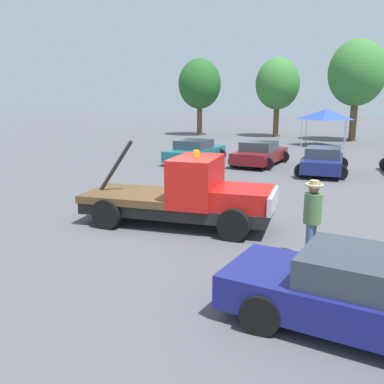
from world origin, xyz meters
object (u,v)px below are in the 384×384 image
object	(u,v)px
tree_left	(278,84)
tree_center	(357,73)
tow_truck	(187,196)
parked_car_maroon	(260,154)
parked_car_navy	(323,161)
tree_right	(200,84)
canopy_tent_blue	(326,114)
parked_car_teal	(195,151)
person_near_truck	(312,213)

from	to	relation	value
tree_left	tree_center	distance (m)	7.14
tow_truck	parked_car_maroon	bearing A→B (deg)	87.98
parked_car_navy	tree_left	distance (m)	20.51
tree_center	tree_right	xyz separation A→B (m)	(-14.23, 0.56, -0.74)
canopy_tent_blue	tree_center	xyz separation A→B (m)	(1.97, 4.77, 3.23)
canopy_tent_blue	tree_center	distance (m)	6.09
parked_car_maroon	tree_left	bearing A→B (deg)	13.99
canopy_tent_blue	tree_right	bearing A→B (deg)	156.48
parked_car_teal	tree_left	world-z (taller)	tree_left
person_near_truck	parked_car_teal	xyz separation A→B (m)	(-7.92, 13.16, -0.48)
parked_car_navy	canopy_tent_blue	distance (m)	12.90
tow_truck	parked_car_teal	bearing A→B (deg)	105.42
canopy_tent_blue	tree_left	size ratio (longest dim) A/B	0.43
person_near_truck	parked_car_teal	size ratio (longest dim) A/B	0.41
parked_car_navy	tree_center	size ratio (longest dim) A/B	0.51
tow_truck	person_near_truck	size ratio (longest dim) A/B	3.05
person_near_truck	tow_truck	bearing A→B (deg)	172.17
tree_left	tree_right	distance (m)	7.42
parked_car_navy	tow_truck	bearing A→B (deg)	162.46
tree_right	parked_car_navy	bearing A→B (deg)	-53.90
tree_center	tree_left	bearing A→B (deg)	166.34
tree_right	person_near_truck	bearing A→B (deg)	-65.25
parked_car_maroon	tree_left	size ratio (longest dim) A/B	0.64
tree_right	tree_center	bearing A→B (deg)	-2.26
tree_right	parked_car_maroon	bearing A→B (deg)	-59.63
tow_truck	tree_center	xyz separation A→B (m)	(4.06, 28.08, 4.76)
parked_car_maroon	tree_left	xyz separation A→B (m)	(-2.34, 17.62, 4.23)
tree_left	tree_center	size ratio (longest dim) A/B	0.86
parked_car_teal	parked_car_navy	world-z (taller)	same
tow_truck	parked_car_teal	world-z (taller)	tow_truck
tow_truck	canopy_tent_blue	bearing A→B (deg)	80.52
parked_car_maroon	tree_left	world-z (taller)	tree_left
canopy_tent_blue	tree_right	size ratio (longest dim) A/B	0.43
parked_car_navy	tree_left	bearing A→B (deg)	15.39
canopy_tent_blue	person_near_truck	bearing A→B (deg)	-86.26
parked_car_navy	parked_car_teal	bearing A→B (deg)	79.50
person_near_truck	parked_car_navy	size ratio (longest dim) A/B	0.44
parked_car_maroon	canopy_tent_blue	xyz separation A→B (m)	(2.59, 11.17, 1.78)
parked_car_navy	parked_car_maroon	bearing A→B (deg)	64.27
parked_car_navy	tree_right	xyz separation A→B (m)	(-13.18, 18.08, 4.27)
tree_center	parked_car_navy	bearing A→B (deg)	-93.40
parked_car_teal	parked_car_navy	distance (m)	7.31
tow_truck	parked_car_navy	size ratio (longest dim) A/B	1.36
tree_left	tree_right	world-z (taller)	tree_right
tree_left	tree_center	bearing A→B (deg)	-13.66
parked_car_teal	tree_center	bearing A→B (deg)	-21.72
parked_car_maroon	tree_right	bearing A→B (deg)	36.80
parked_car_teal	tree_right	bearing A→B (deg)	24.43
tow_truck	person_near_truck	distance (m)	4.00
parked_car_maroon	parked_car_teal	bearing A→B (deg)	103.20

